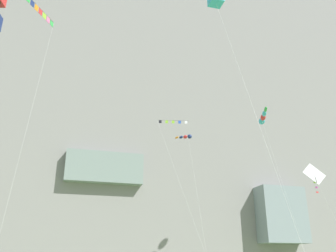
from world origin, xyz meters
name	(u,v)px	position (x,y,z in m)	size (l,w,h in m)	color
cliff_face	(105,78)	(0.02, 62.42, 39.29)	(180.00, 25.39, 78.66)	gray
kite_diamond_far_left	(315,176)	(19.84, 26.67, 11.77)	(3.97, 2.53, 13.18)	white
kite_banner_upper_left	(176,137)	(6.85, 34.59, 17.48)	(5.03, 6.00, 19.95)	black
kite_banner_low_left	(39,19)	(-9.65, 25.97, 25.13)	(2.40, 3.74, 26.35)	black
kite_windsock_high_right	(186,138)	(8.37, 35.35, 17.86)	(2.07, 6.03, 18.32)	navy
kite_windsock_mid_center	(263,118)	(20.19, 36.04, 22.14)	(4.39, 6.19, 22.75)	#38B2D1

